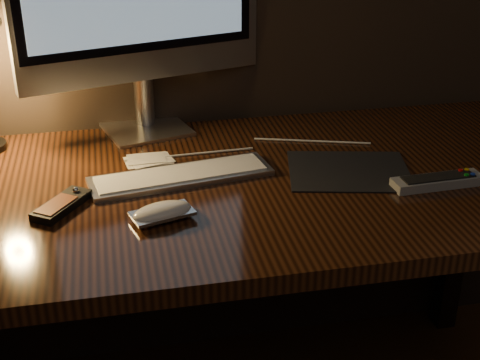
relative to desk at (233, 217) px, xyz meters
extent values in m
cube|color=#3E1E0E|center=(0.00, -0.07, 0.11)|extent=(1.60, 0.75, 0.04)
cube|color=black|center=(0.75, 0.25, -0.27)|extent=(0.06, 0.06, 0.71)
cube|color=black|center=(0.00, 0.27, -0.17)|extent=(1.48, 0.02, 0.51)
cube|color=silver|center=(-0.17, 0.26, 0.13)|extent=(0.24, 0.22, 0.01)
cylinder|color=silver|center=(-0.17, 0.30, 0.20)|extent=(0.06, 0.06, 0.13)
cube|color=silver|center=(-0.12, -0.04, 0.14)|extent=(0.41, 0.17, 0.01)
cube|color=black|center=(0.25, -0.08, 0.13)|extent=(0.31, 0.27, 0.00)
ellipsoid|color=white|center=(-0.18, -0.21, 0.14)|extent=(0.13, 0.09, 0.02)
cube|color=black|center=(-0.37, -0.13, 0.14)|extent=(0.12, 0.14, 0.02)
cube|color=maroon|center=(-0.37, -0.13, 0.15)|extent=(0.08, 0.10, 0.00)
sphere|color=silver|center=(-0.37, -0.13, 0.15)|extent=(0.01, 0.01, 0.01)
cube|color=#939598|center=(0.41, -0.18, 0.14)|extent=(0.20, 0.06, 0.02)
cube|color=black|center=(0.41, -0.18, 0.15)|extent=(0.16, 0.05, 0.00)
cylinder|color=red|center=(0.41, -0.18, 0.15)|extent=(0.01, 0.01, 0.00)
cylinder|color=#0C8C19|center=(0.41, -0.18, 0.15)|extent=(0.01, 0.01, 0.00)
cylinder|color=gold|center=(0.41, -0.18, 0.15)|extent=(0.01, 0.01, 0.00)
cylinder|color=#1433BF|center=(0.41, -0.18, 0.15)|extent=(0.01, 0.01, 0.00)
cube|color=white|center=(-0.19, 0.07, 0.13)|extent=(0.11, 0.08, 0.01)
cylinder|color=white|center=(0.07, 0.08, 0.13)|extent=(0.59, 0.11, 0.01)
camera|label=1|loc=(-0.26, -1.35, 0.76)|focal=50.00mm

